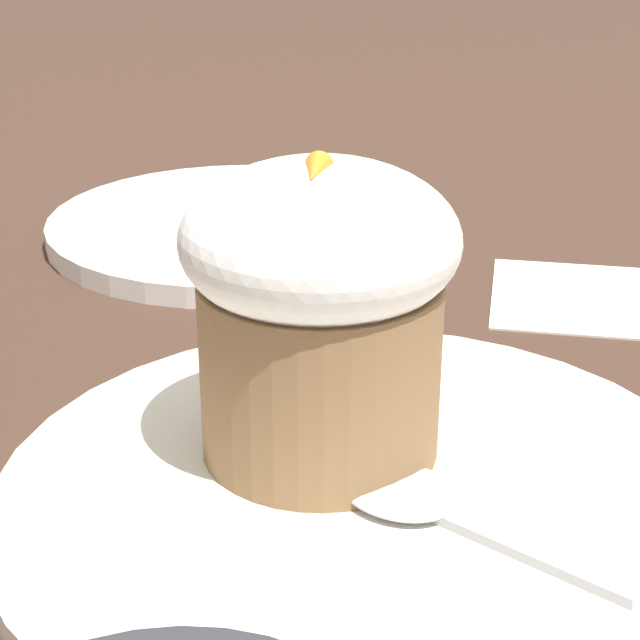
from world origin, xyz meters
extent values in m
plane|color=#3D281E|center=(0.00, 0.00, 0.00)|extent=(4.00, 4.00, 0.00)
cylinder|color=white|center=(0.00, 0.00, 0.01)|extent=(0.27, 0.27, 0.01)
cylinder|color=olive|center=(-0.02, -0.02, 0.05)|extent=(0.09, 0.09, 0.07)
ellipsoid|color=white|center=(-0.02, -0.02, 0.10)|extent=(0.10, 0.10, 0.06)
cone|color=orange|center=(-0.01, -0.02, 0.13)|extent=(0.02, 0.01, 0.01)
sphere|color=green|center=(-0.02, -0.02, 0.13)|extent=(0.01, 0.01, 0.01)
cube|color=#B7B7BC|center=(0.04, 0.06, 0.02)|extent=(0.05, 0.07, 0.00)
ellipsoid|color=#B7B7BC|center=(0.01, 0.01, 0.02)|extent=(0.05, 0.06, 0.01)
cylinder|color=white|center=(-0.29, -0.12, 0.01)|extent=(0.24, 0.24, 0.01)
cube|color=white|center=(-0.22, 0.08, 0.00)|extent=(0.10, 0.09, 0.00)
camera|label=1|loc=(0.33, 0.04, 0.22)|focal=60.00mm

